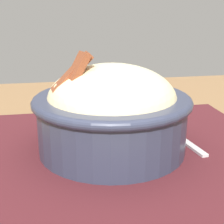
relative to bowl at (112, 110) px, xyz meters
name	(u,v)px	position (x,y,z in m)	size (l,w,h in m)	color
table	(123,195)	(0.01, -0.01, -0.12)	(1.29, 0.86, 0.74)	olive
placemat	(129,150)	(0.02, -0.01, -0.05)	(0.39, 0.35, 0.00)	#47191E
bowl	(112,110)	(0.00, 0.00, 0.00)	(0.20, 0.20, 0.13)	#2D3347
fork	(176,135)	(0.10, 0.02, -0.05)	(0.03, 0.13, 0.00)	silver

